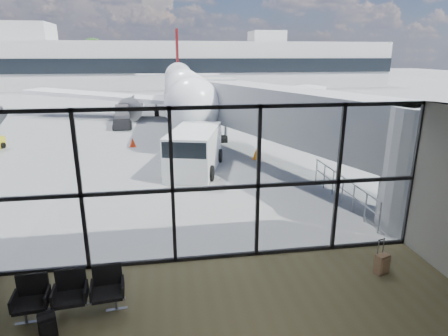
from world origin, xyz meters
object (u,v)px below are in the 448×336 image
object	(u,v)px
suitcase	(382,264)
service_van	(194,150)
seating_row	(71,291)
backpack	(48,326)
airliner	(182,86)
belt_loader	(122,121)

from	to	relation	value
suitcase	service_van	size ratio (longest dim) A/B	0.19
suitcase	service_van	xyz separation A→B (m)	(-4.30, 10.31, 0.80)
seating_row	service_van	bearing A→B (deg)	66.12
seating_row	service_van	distance (m)	11.33
backpack	airliner	distance (m)	31.32
suitcase	airliner	world-z (taller)	airliner
service_van	belt_loader	bearing A→B (deg)	126.36
airliner	service_van	xyz separation A→B (m)	(-0.43, -19.48, -1.66)
seating_row	belt_loader	bearing A→B (deg)	88.05
suitcase	belt_loader	bearing A→B (deg)	92.21
seating_row	belt_loader	world-z (taller)	belt_loader
airliner	belt_loader	world-z (taller)	airliner
suitcase	airliner	xyz separation A→B (m)	(-3.86, 29.79, 2.46)
suitcase	airliner	size ratio (longest dim) A/B	0.03
airliner	belt_loader	size ratio (longest dim) A/B	9.39
belt_loader	airliner	bearing A→B (deg)	46.68
seating_row	backpack	distance (m)	0.86
suitcase	backpack	bearing A→B (deg)	168.18
suitcase	belt_loader	world-z (taller)	belt_loader
airliner	belt_loader	xyz separation A→B (m)	(-5.33, -6.60, -2.19)
seating_row	belt_loader	xyz separation A→B (m)	(-1.23, 23.58, -0.02)
service_van	suitcase	bearing A→B (deg)	-51.87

